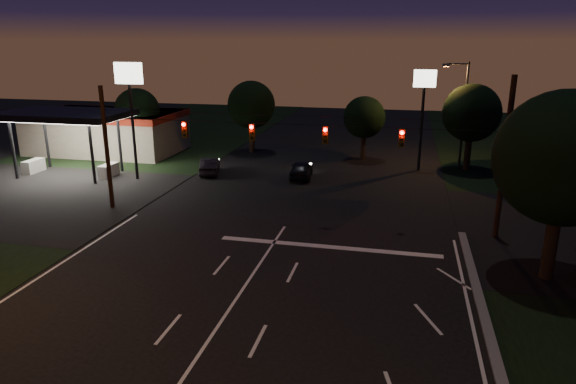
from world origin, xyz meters
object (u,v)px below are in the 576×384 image
(utility_pole_right, at_px, (495,237))
(car_oncoming_a, at_px, (301,169))
(car_oncoming_b, at_px, (210,166))
(tree_right_near, at_px, (563,159))

(utility_pole_right, distance_m, car_oncoming_a, 16.84)
(utility_pole_right, bearing_deg, car_oncoming_b, 154.42)
(tree_right_near, relative_size, car_oncoming_a, 2.12)
(utility_pole_right, distance_m, car_oncoming_b, 23.29)
(tree_right_near, height_order, car_oncoming_a, tree_right_near)
(utility_pole_right, relative_size, tree_right_near, 1.03)
(tree_right_near, xyz_separation_m, car_oncoming_a, (-14.82, 15.16, -4.97))
(utility_pole_right, xyz_separation_m, car_oncoming_a, (-13.29, 10.32, 0.70))
(tree_right_near, distance_m, car_oncoming_b, 27.46)
(tree_right_near, bearing_deg, utility_pole_right, 107.53)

